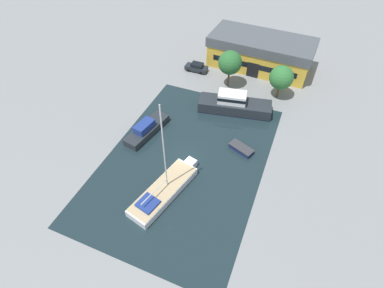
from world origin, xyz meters
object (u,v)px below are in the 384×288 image
(motor_cruiser, at_px, (234,104))
(cabin_boat, at_px, (146,129))
(warehouse_building, at_px, (261,52))
(parked_car, at_px, (197,67))
(sailboat_moored, at_px, (164,190))
(quay_tree_by_water, at_px, (281,78))
(small_dinghy, at_px, (241,149))
(quay_tree_near_building, at_px, (230,63))

(motor_cruiser, relative_size, cabin_boat, 1.44)
(warehouse_building, height_order, motor_cruiser, warehouse_building)
(warehouse_building, height_order, parked_car, warehouse_building)
(parked_car, bearing_deg, sailboat_moored, -166.12)
(warehouse_building, bearing_deg, quay_tree_by_water, -55.41)
(quay_tree_by_water, height_order, small_dinghy, quay_tree_by_water)
(quay_tree_near_building, bearing_deg, small_dinghy, -65.55)
(parked_car, xyz_separation_m, small_dinghy, (13.73, -17.09, -0.47))
(quay_tree_near_building, bearing_deg, sailboat_moored, -90.39)
(warehouse_building, distance_m, parked_car, 12.49)
(warehouse_building, distance_m, quay_tree_near_building, 9.63)
(parked_car, xyz_separation_m, cabin_boat, (-0.47, -19.00, -0.05))
(parked_car, bearing_deg, quay_tree_near_building, -109.21)
(quay_tree_by_water, relative_size, motor_cruiser, 0.48)
(small_dinghy, bearing_deg, warehouse_building, -150.37)
(parked_car, bearing_deg, warehouse_building, -58.92)
(parked_car, height_order, motor_cruiser, motor_cruiser)
(quay_tree_near_building, height_order, motor_cruiser, quay_tree_near_building)
(quay_tree_near_building, distance_m, cabin_boat, 18.60)
(quay_tree_by_water, xyz_separation_m, parked_car, (-15.93, 2.29, -3.01))
(warehouse_building, bearing_deg, parked_car, -146.25)
(small_dinghy, bearing_deg, parked_car, -119.34)
(warehouse_building, relative_size, small_dinghy, 5.02)
(warehouse_building, height_order, cabin_boat, warehouse_building)
(small_dinghy, bearing_deg, motor_cruiser, -134.40)
(quay_tree_by_water, xyz_separation_m, cabin_boat, (-16.40, -16.71, -3.06))
(warehouse_building, xyz_separation_m, sailboat_moored, (-3.63, -34.29, -2.30))
(parked_car, distance_m, motor_cruiser, 13.39)
(quay_tree_by_water, distance_m, parked_car, 16.37)
(quay_tree_by_water, bearing_deg, small_dinghy, -98.45)
(parked_car, height_order, cabin_boat, cabin_boat)
(quay_tree_near_building, distance_m, quay_tree_by_water, 8.89)
(warehouse_building, bearing_deg, cabin_boat, -110.81)
(warehouse_building, relative_size, cabin_boat, 2.31)
(warehouse_building, bearing_deg, motor_cruiser, -89.05)
(small_dinghy, bearing_deg, cabin_boat, -60.44)
(sailboat_moored, relative_size, small_dinghy, 3.50)
(quay_tree_near_building, bearing_deg, motor_cruiser, -64.61)
(sailboat_moored, bearing_deg, cabin_boat, 143.19)
(parked_car, bearing_deg, small_dinghy, -141.22)
(quay_tree_near_building, xyz_separation_m, motor_cruiser, (3.00, -6.33, -3.47))
(quay_tree_near_building, height_order, parked_car, quay_tree_near_building)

